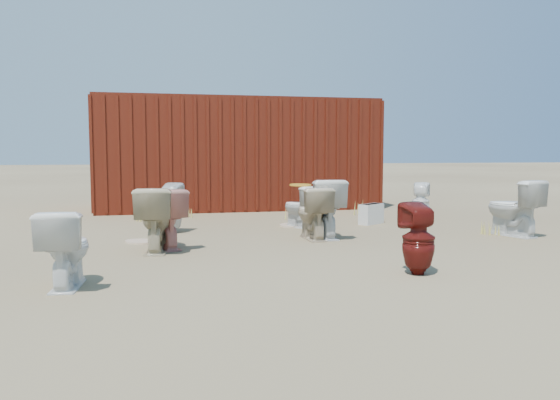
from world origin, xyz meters
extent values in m
plane|color=brown|center=(0.00, 0.00, 0.00)|extent=(100.00, 100.00, 0.00)
cube|color=#4A0D0C|center=(0.00, 5.20, 1.20)|extent=(6.00, 2.40, 2.40)
imported|color=white|center=(-2.56, -1.86, 0.36)|extent=(0.45, 0.74, 0.72)
imported|color=tan|center=(-1.67, 0.03, 0.39)|extent=(0.65, 0.86, 0.78)
imported|color=white|center=(0.62, 0.45, 0.43)|extent=(0.49, 0.85, 0.86)
imported|color=#611510|center=(0.86, -2.07, 0.37)|extent=(0.35, 0.35, 0.73)
imported|color=white|center=(3.41, 0.00, 0.42)|extent=(0.69, 0.92, 0.84)
imported|color=silver|center=(-1.54, 1.39, 0.39)|extent=(0.44, 0.45, 0.77)
imported|color=#C5B590|center=(-1.76, -0.19, 0.41)|extent=(0.55, 0.85, 0.81)
imported|color=#C5B190|center=(0.42, 0.35, 0.38)|extent=(0.45, 0.75, 0.75)
imported|color=silver|center=(0.55, 1.54, 0.35)|extent=(0.64, 0.78, 0.69)
imported|color=white|center=(2.90, 1.94, 0.35)|extent=(0.44, 0.44, 0.70)
ellipsoid|color=gold|center=(0.55, 1.54, 0.71)|extent=(0.35, 0.44, 0.02)
cube|color=silver|center=(1.87, 1.73, 0.17)|extent=(0.53, 0.45, 0.35)
ellipsoid|color=#CAB092|center=(0.44, 1.77, 0.01)|extent=(0.50, 0.58, 0.02)
ellipsoid|color=#CDB495|center=(-1.98, 0.57, 0.01)|extent=(0.59, 0.58, 0.02)
cone|color=#B3A847|center=(-2.03, 3.00, 0.13)|extent=(0.36, 0.36, 0.26)
cone|color=#B3A847|center=(0.65, 2.57, 0.13)|extent=(0.32, 0.32, 0.26)
cone|color=#B3A847|center=(2.14, 3.05, 0.16)|extent=(0.36, 0.36, 0.32)
cone|color=#B3A847|center=(-1.19, 3.50, 0.11)|extent=(0.30, 0.30, 0.23)
cone|color=#B3A847|center=(1.11, 3.35, 0.15)|extent=(0.34, 0.34, 0.30)
cone|color=#B3A847|center=(3.15, 0.14, 0.10)|extent=(0.28, 0.28, 0.21)
camera|label=1|loc=(-1.69, -7.12, 1.25)|focal=35.00mm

